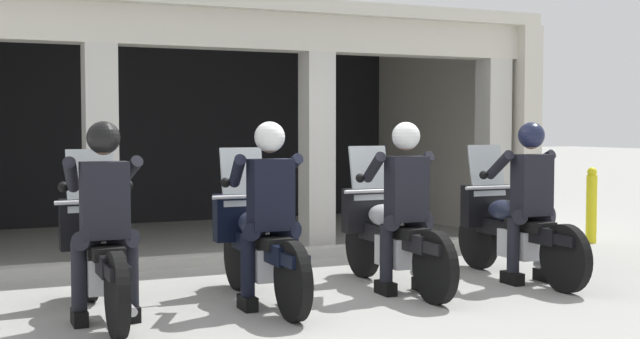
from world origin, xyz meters
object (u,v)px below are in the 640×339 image
police_officer_center_left (269,198)px  motorcycle_far_right (512,229)px  police_officer_center_right (405,192)px  police_officer_far_left (104,204)px  police_officer_far_right (530,188)px  motorcycle_far_left (99,254)px  bollard_kerbside (591,205)px  motorcycle_center_left (259,245)px  motorcycle_center_right (390,235)px

police_officer_center_left → motorcycle_far_right: bearing=17.9°
police_officer_center_left → police_officer_center_right: size_ratio=1.00×
motorcycle_far_right → police_officer_far_left: bearing=-171.9°
police_officer_far_left → police_officer_far_right: bearing=12.1°
motorcycle_far_left → bollard_kerbside: 6.81m
motorcycle_center_left → motorcycle_far_right: size_ratio=1.00×
motorcycle_far_right → motorcycle_center_right: bearing=-178.7°
motorcycle_center_right → police_officer_center_right: size_ratio=1.29×
motorcycle_far_left → bollard_kerbside: size_ratio=2.03×
police_officer_far_right → police_officer_center_right: bearing=-178.7°
motorcycle_far_left → police_officer_far_right: (4.10, -0.27, 0.44)m
motorcycle_center_right → police_officer_center_right: police_officer_center_right is taller
motorcycle_far_left → police_officer_far_right: police_officer_far_right is taller
police_officer_center_right → bollard_kerbside: bearing=33.0°
motorcycle_center_left → police_officer_far_right: (2.73, -0.25, 0.44)m
police_officer_center_left → police_officer_far_right: bearing=12.0°
motorcycle_far_left → police_officer_center_left: police_officer_center_left is taller
motorcycle_far_right → police_officer_far_right: police_officer_far_right is taller
police_officer_far_left → police_officer_center_left: 1.37m
motorcycle_far_right → bollard_kerbside: motorcycle_far_right is taller
motorcycle_far_left → police_officer_center_left: (1.36, -0.30, 0.44)m
police_officer_center_left → motorcycle_far_right: police_officer_center_left is taller
police_officer_far_left → police_officer_center_left: (1.37, -0.02, 0.00)m
police_officer_far_right → bollard_kerbside: 3.19m
motorcycle_far_right → police_officer_far_right: 0.52m
bollard_kerbside → motorcycle_far_right: bearing=-146.8°
bollard_kerbside → police_officer_far_right: bearing=-142.5°
police_officer_far_left → police_officer_center_left: same height
motorcycle_center_right → motorcycle_far_right: (1.37, -0.06, 0.00)m
motorcycle_far_right → police_officer_far_right: size_ratio=1.29×
police_officer_center_left → motorcycle_center_left: bearing=101.1°
motorcycle_far_right → motorcycle_far_left: bearing=-175.9°
police_officer_center_left → police_officer_far_right: (2.73, 0.03, 0.00)m
police_officer_far_right → motorcycle_center_right: bearing=169.7°
police_officer_far_left → motorcycle_far_right: 4.13m
police_officer_far_left → motorcycle_center_left: bearing=22.9°
police_officer_far_left → motorcycle_center_right: size_ratio=0.78×
police_officer_far_right → police_officer_center_left: bearing=-175.3°
motorcycle_center_left → police_officer_far_right: bearing=6.1°
police_officer_far_right → police_officer_far_left: bearing=-175.9°
motorcycle_center_left → police_officer_center_left: 0.52m
motorcycle_far_right → bollard_kerbside: size_ratio=2.03×
police_officer_center_left → bollard_kerbside: police_officer_center_left is taller
police_officer_far_left → motorcycle_center_left: size_ratio=0.78×
motorcycle_center_left → police_officer_center_left: (-0.00, -0.28, 0.44)m
motorcycle_center_left → motorcycle_far_right: 2.73m
motorcycle_far_left → motorcycle_far_right: same height
police_officer_far_right → bollard_kerbside: bearing=41.5°
motorcycle_center_right → motorcycle_far_right: size_ratio=1.00×
motorcycle_center_left → motorcycle_center_right: (1.37, 0.10, 0.00)m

